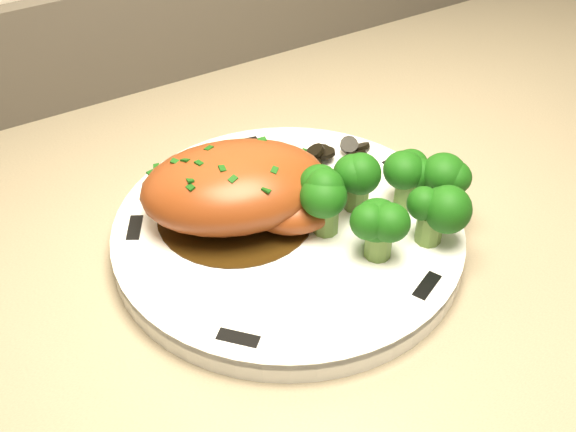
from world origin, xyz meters
TOP-DOWN VIEW (x-y plane):
  - plate at (-0.07, 1.68)m, footprint 0.31×0.31m
  - rim_accent_0 at (-0.04, 1.81)m, footprint 0.03×0.02m
  - rim_accent_1 at (-0.18, 1.74)m, footprint 0.02×0.03m
  - rim_accent_2 at (-0.16, 1.60)m, footprint 0.03×0.03m
  - rim_accent_3 at (-0.01, 1.57)m, footprint 0.03×0.02m
  - rim_accent_4 at (0.06, 1.70)m, footprint 0.01×0.03m
  - gravy_pool at (-0.10, 1.72)m, footprint 0.13×0.13m
  - chicken_breast at (-0.09, 1.71)m, footprint 0.18×0.15m
  - mushroom_pile at (-0.00, 1.73)m, footprint 0.10×0.07m
  - broccoli_florets at (0.01, 1.64)m, footprint 0.13×0.10m

SIDE VIEW (x-z plane):
  - plate at x=-0.07m, z-range 0.82..0.83m
  - rim_accent_0 at x=-0.04m, z-range 0.83..0.84m
  - rim_accent_1 at x=-0.18m, z-range 0.83..0.84m
  - rim_accent_2 at x=-0.16m, z-range 0.83..0.84m
  - rim_accent_3 at x=-0.01m, z-range 0.83..0.84m
  - rim_accent_4 at x=0.06m, z-range 0.83..0.84m
  - gravy_pool at x=-0.10m, z-range 0.83..0.84m
  - mushroom_pile at x=0.00m, z-range 0.83..0.85m
  - broccoli_florets at x=0.01m, z-range 0.84..0.89m
  - chicken_breast at x=-0.09m, z-range 0.83..0.89m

